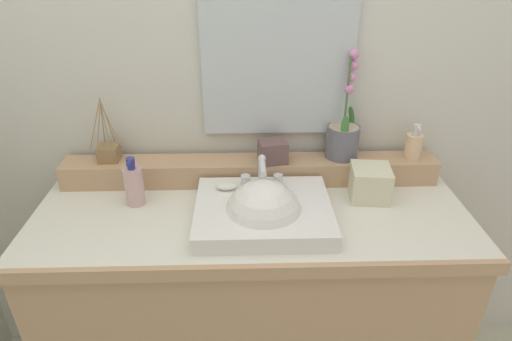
% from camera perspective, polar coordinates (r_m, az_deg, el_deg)
% --- Properties ---
extents(wall_back, '(3.09, 0.20, 2.45)m').
position_cam_1_polar(wall_back, '(1.65, -0.94, 11.74)').
color(wall_back, beige).
rests_on(wall_back, ground).
extents(vanity_cabinet, '(1.44, 0.56, 0.90)m').
position_cam_1_polar(vanity_cabinet, '(1.73, -0.53, -17.70)').
color(vanity_cabinet, tan).
rests_on(vanity_cabinet, ground).
extents(back_ledge, '(1.36, 0.12, 0.09)m').
position_cam_1_polar(back_ledge, '(1.60, -0.76, 0.01)').
color(back_ledge, tan).
rests_on(back_ledge, vanity_cabinet).
extents(sink_basin, '(0.43, 0.36, 0.28)m').
position_cam_1_polar(sink_basin, '(1.39, 0.98, -5.87)').
color(sink_basin, white).
rests_on(sink_basin, vanity_cabinet).
extents(soap_bar, '(0.07, 0.04, 0.02)m').
position_cam_1_polar(soap_bar, '(1.45, -3.87, -2.04)').
color(soap_bar, silver).
rests_on(soap_bar, sink_basin).
extents(potted_plant, '(0.12, 0.12, 0.38)m').
position_cam_1_polar(potted_plant, '(1.60, 11.37, 4.56)').
color(potted_plant, slate).
rests_on(potted_plant, back_ledge).
extents(soap_dispenser, '(0.06, 0.06, 0.13)m').
position_cam_1_polar(soap_dispenser, '(1.67, 19.97, 3.16)').
color(soap_dispenser, beige).
rests_on(soap_dispenser, back_ledge).
extents(reed_diffuser, '(0.11, 0.08, 0.24)m').
position_cam_1_polar(reed_diffuser, '(1.65, -18.71, 2.31)').
color(reed_diffuser, olive).
rests_on(reed_diffuser, back_ledge).
extents(trinket_box, '(0.11, 0.09, 0.08)m').
position_cam_1_polar(trinket_box, '(1.55, 2.23, 2.50)').
color(trinket_box, brown).
rests_on(trinket_box, back_ledge).
extents(lotion_bottle, '(0.06, 0.07, 0.17)m').
position_cam_1_polar(lotion_bottle, '(1.51, -15.69, -1.84)').
color(lotion_bottle, '#CBA2A3').
rests_on(lotion_bottle, vanity_cabinet).
extents(tissue_box, '(0.14, 0.14, 0.11)m').
position_cam_1_polar(tissue_box, '(1.54, 14.70, -1.58)').
color(tissue_box, beige).
rests_on(tissue_box, vanity_cabinet).
extents(mirror, '(0.52, 0.02, 0.47)m').
position_cam_1_polar(mirror, '(1.53, 2.87, 13.30)').
color(mirror, silver).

